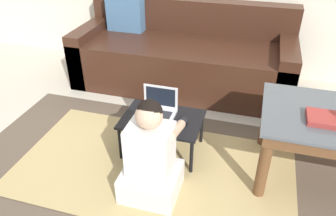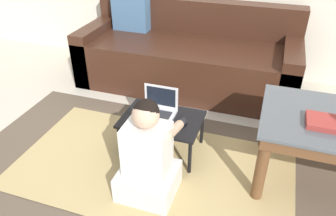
{
  "view_description": "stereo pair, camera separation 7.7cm",
  "coord_description": "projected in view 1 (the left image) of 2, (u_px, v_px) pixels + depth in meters",
  "views": [
    {
      "loc": [
        0.51,
        -1.6,
        1.55
      ],
      "look_at": [
        -0.03,
        0.23,
        0.34
      ],
      "focal_mm": 35.0,
      "sensor_mm": 36.0,
      "label": 1
    },
    {
      "loc": [
        0.58,
        -1.58,
        1.55
      ],
      "look_at": [
        -0.03,
        0.23,
        0.34
      ],
      "focal_mm": 35.0,
      "sensor_mm": 36.0,
      "label": 2
    }
  ],
  "objects": [
    {
      "name": "person_seated",
      "position": [
        151.0,
        159.0,
        1.92
      ],
      "size": [
        0.34,
        0.41,
        0.67
      ],
      "color": "silver",
      "rests_on": "ground_plane"
    },
    {
      "name": "computer_mouse",
      "position": [
        183.0,
        121.0,
        2.2
      ],
      "size": [
        0.06,
        0.1,
        0.03
      ],
      "color": "black",
      "rests_on": "laptop_desk"
    },
    {
      "name": "couch",
      "position": [
        183.0,
        57.0,
        3.17
      ],
      "size": [
        2.03,
        0.83,
        0.8
      ],
      "color": "#381E14",
      "rests_on": "ground_plane"
    },
    {
      "name": "laptop_desk",
      "position": [
        162.0,
        122.0,
        2.27
      ],
      "size": [
        0.55,
        0.39,
        0.28
      ],
      "color": "black",
      "rests_on": "ground_plane"
    },
    {
      "name": "area_rug",
      "position": [
        154.0,
        168.0,
        2.24
      ],
      "size": [
        2.59,
        1.41,
        0.01
      ],
      "color": "brown",
      "rests_on": "ground_plane"
    },
    {
      "name": "book_on_table",
      "position": [
        330.0,
        119.0,
        1.85
      ],
      "size": [
        0.25,
        0.17,
        0.03
      ],
      "color": "#99332D",
      "rests_on": "coffee_table"
    },
    {
      "name": "laptop",
      "position": [
        158.0,
        110.0,
        2.29
      ],
      "size": [
        0.25,
        0.18,
        0.19
      ],
      "color": "silver",
      "rests_on": "laptop_desk"
    },
    {
      "name": "ground_plane",
      "position": [
        163.0,
        168.0,
        2.25
      ],
      "size": [
        16.0,
        16.0,
        0.0
      ],
      "primitive_type": "plane",
      "color": "beige"
    }
  ]
}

